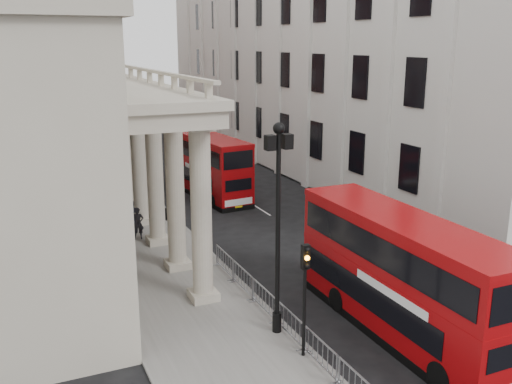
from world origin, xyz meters
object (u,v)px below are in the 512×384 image
Objects in this scene: pedestrian_b at (117,220)px; monument_column at (90,13)px; lamp_post_north at (117,117)px; pedestrian_c at (131,214)px; bus_far at (206,163)px; lamp_post_mid at (165,147)px; traffic_light at (305,280)px; lamp_post_south at (278,216)px; pedestrian_a at (138,223)px; bus_near at (401,274)px.

monument_column is at bearing -104.83° from pedestrian_b.
lamp_post_north is 17.51m from pedestrian_c.
monument_column is 34.02× the size of pedestrian_b.
pedestrian_b is at bearing -144.91° from bus_far.
lamp_post_north is at bearing 90.00° from lamp_post_mid.
lamp_post_mid is at bearing 90.32° from traffic_light.
monument_column is 6.51× the size of lamp_post_north.
pedestrian_b is at bearing 102.09° from traffic_light.
monument_column is at bearing 85.71° from lamp_post_south.
pedestrian_a is (-2.56, -2.87, -3.85)m from lamp_post_mid.
pedestrian_b is 0.85× the size of pedestrian_c.
pedestrian_a is at bearing 115.38° from bus_near.
traffic_light is 2.29× the size of pedestrian_a.
traffic_light is (0.10, -34.02, -1.80)m from lamp_post_north.
pedestrian_a is at bearing 113.72° from pedestrian_b.
monument_column is 75.53m from pedestrian_b.
pedestrian_a is at bearing 101.02° from lamp_post_south.
lamp_post_mid reaches higher than traffic_light.
bus_near is (4.50, -1.81, -2.42)m from lamp_post_south.
lamp_post_north is at bearing 86.22° from pedestrian_c.
pedestrian_a is at bearing -97.72° from lamp_post_north.
traffic_light reaches higher than pedestrian_b.
lamp_post_north reaches higher than traffic_light.
lamp_post_south reaches higher than bus_far.
traffic_light is at bearing -76.38° from pedestrian_c.
pedestrian_a is (-2.56, 13.13, -3.85)m from lamp_post_south.
monument_column is 73.14m from lamp_post_mid.
bus_far is (-2.05, -66.46, -13.60)m from monument_column.
bus_far is (4.45, 23.56, -0.72)m from traffic_light.
bus_far is at bearing 79.31° from traffic_light.
pedestrian_c is (-7.10, -6.43, -1.33)m from bus_far.
monument_column is at bearing 88.76° from bus_near.
traffic_light reaches higher than pedestrian_c.
lamp_post_mid reaches higher than bus_far.
lamp_post_mid reaches higher than pedestrian_a.
monument_column is 67.87m from bus_far.
lamp_post_north is 4.43× the size of pedestrian_a.
pedestrian_c is at bearing 99.59° from lamp_post_south.
traffic_light is at bearing -94.13° from monument_column.
pedestrian_b is 1.03m from pedestrian_c.
traffic_light is 4.45m from bus_near.
lamp_post_north is 11.68m from bus_far.
pedestrian_a is 1.98m from pedestrian_c.
monument_column is 76.89m from pedestrian_a.
lamp_post_mid is 0.77× the size of bus_far.
lamp_post_south reaches higher than pedestrian_c.
lamp_post_south reaches higher than pedestrian_a.
bus_near is at bearing -95.56° from bus_far.
bus_near is 18.38m from pedestrian_b.
lamp_post_north is 19.43m from pedestrian_a.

